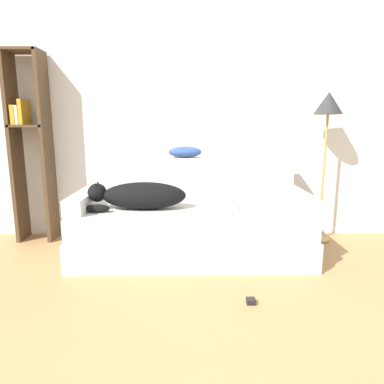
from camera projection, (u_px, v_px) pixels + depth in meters
wall_back at (188, 105)px, 3.47m from camera, size 7.25×0.06×2.70m
couch at (192, 231)px, 3.07m from camera, size 2.03×0.92×0.44m
couch_backrest at (191, 178)px, 3.37m from camera, size 1.99×0.15×0.40m
couch_arm_left at (85, 200)px, 3.00m from camera, size 0.15×0.73×0.13m
couch_arm_right at (298, 199)px, 3.02m from camera, size 0.15×0.73×0.13m
dog at (140, 196)px, 2.92m from camera, size 0.84×0.30×0.24m
laptop at (220, 207)px, 2.97m from camera, size 0.38×0.28×0.02m
throw_pillow at (185, 152)px, 3.30m from camera, size 0.32×0.18×0.10m
bookshelf at (30, 140)px, 3.34m from camera, size 0.35×0.26×1.85m
floor_lamp at (328, 116)px, 3.25m from camera, size 0.27×0.27×1.46m
power_adapter at (251, 301)px, 2.25m from camera, size 0.06×0.06×0.03m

